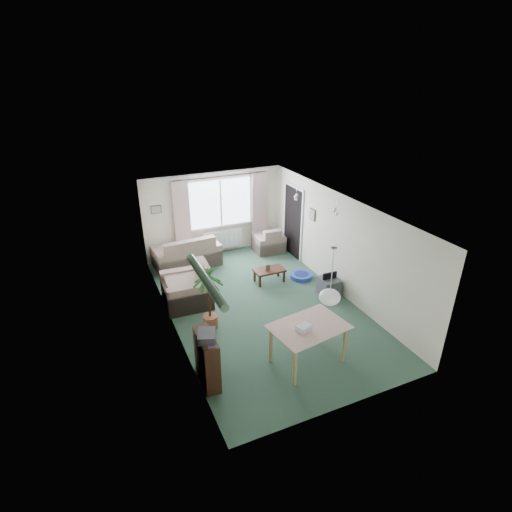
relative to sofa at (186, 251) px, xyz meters
name	(u,v)px	position (x,y,z in m)	size (l,w,h in m)	color
ground	(261,306)	(0.99, -2.75, -0.44)	(6.50, 6.50, 0.00)	#2B4938
window	(220,203)	(1.19, 0.48, 1.06)	(1.80, 0.03, 1.30)	white
curtain_rod	(220,176)	(1.19, 0.40, 1.83)	(2.60, 0.03, 0.03)	black
curtain_left	(182,217)	(0.04, 0.38, 0.83)	(0.45, 0.08, 2.00)	beige
curtain_right	(259,206)	(2.34, 0.38, 0.83)	(0.45, 0.08, 2.00)	beige
radiator	(222,239)	(1.19, 0.44, -0.04)	(1.20, 0.10, 0.55)	white
doorway	(293,222)	(2.97, -0.55, 0.56)	(0.03, 0.95, 2.00)	black
pendant_lamp	(330,297)	(1.19, -5.05, 1.04)	(0.36, 0.36, 0.36)	white
tinsel_garland	(206,280)	(-0.93, -5.05, 1.84)	(1.60, 1.60, 0.12)	#196626
bauble_cluster_a	(296,196)	(2.29, -1.85, 1.78)	(0.20, 0.20, 0.20)	silver
bauble_cluster_b	(336,209)	(2.59, -3.05, 1.78)	(0.20, 0.20, 0.20)	silver
wall_picture_back	(156,209)	(-0.61, 0.48, 1.11)	(0.28, 0.03, 0.22)	brown
wall_picture_right	(313,215)	(2.97, -1.55, 1.11)	(0.03, 0.24, 0.30)	brown
sofa	(186,251)	(0.00, 0.00, 0.00)	(1.75, 0.93, 0.88)	tan
armchair_corner	(268,239)	(2.46, -0.02, -0.07)	(0.83, 0.79, 0.74)	beige
armchair_left	(186,284)	(-0.51, -1.90, 0.05)	(1.09, 1.03, 0.97)	beige
coffee_table	(269,275)	(1.66, -1.76, -0.26)	(0.77, 0.43, 0.35)	black
photo_frame	(268,268)	(1.61, -1.79, -0.01)	(0.12, 0.02, 0.16)	brown
bookshelf	(207,359)	(-0.85, -4.54, 0.03)	(0.26, 0.77, 0.94)	black
hifi_box	(207,336)	(-0.86, -4.64, 0.58)	(0.28, 0.35, 0.14)	#3A393E
houseplant	(209,296)	(-0.32, -3.05, 0.33)	(0.66, 0.66, 1.54)	#2B6623
dining_table	(308,345)	(0.98, -4.81, -0.05)	(1.23, 0.82, 0.77)	tan
gift_box	(304,328)	(0.83, -4.87, 0.39)	(0.25, 0.18, 0.12)	white
tv_cube	(329,287)	(2.69, -2.92, -0.22)	(0.43, 0.47, 0.43)	#35353A
pet_bed	(301,276)	(2.51, -1.92, -0.38)	(0.57, 0.57, 0.11)	navy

